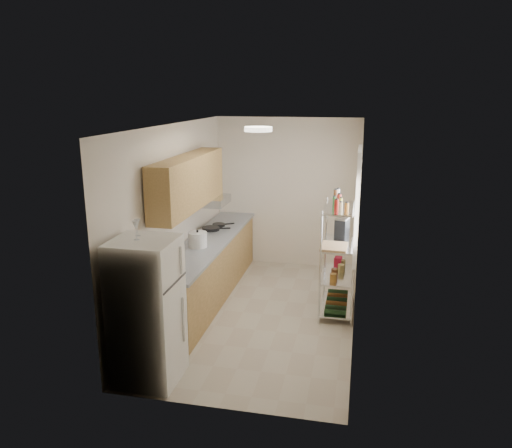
{
  "coord_description": "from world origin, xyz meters",
  "views": [
    {
      "loc": [
        1.25,
        -6.3,
        3.0
      ],
      "look_at": [
        -0.15,
        0.25,
        1.23
      ],
      "focal_mm": 35.0,
      "sensor_mm": 36.0,
      "label": 1
    }
  ],
  "objects_px": {
    "refrigerator": "(147,311)",
    "cutting_board": "(334,247)",
    "espresso_machine": "(342,227)",
    "frying_pan_large": "(211,229)",
    "rice_cooker": "(198,240)"
  },
  "relations": [
    {
      "from": "rice_cooker",
      "to": "frying_pan_large",
      "type": "bearing_deg",
      "value": 95.2
    },
    {
      "from": "frying_pan_large",
      "to": "espresso_machine",
      "type": "relative_size",
      "value": 0.99
    },
    {
      "from": "cutting_board",
      "to": "espresso_machine",
      "type": "height_order",
      "value": "espresso_machine"
    },
    {
      "from": "rice_cooker",
      "to": "cutting_board",
      "type": "distance_m",
      "value": 1.89
    },
    {
      "from": "espresso_machine",
      "to": "cutting_board",
      "type": "bearing_deg",
      "value": -83.8
    },
    {
      "from": "refrigerator",
      "to": "rice_cooker",
      "type": "distance_m",
      "value": 1.92
    },
    {
      "from": "espresso_machine",
      "to": "frying_pan_large",
      "type": "bearing_deg",
      "value": -175.36
    },
    {
      "from": "refrigerator",
      "to": "espresso_machine",
      "type": "xyz_separation_m",
      "value": [
        1.89,
        2.46,
        0.37
      ]
    },
    {
      "from": "frying_pan_large",
      "to": "espresso_machine",
      "type": "xyz_separation_m",
      "value": [
        2.05,
        -0.32,
        0.23
      ]
    },
    {
      "from": "frying_pan_large",
      "to": "refrigerator",
      "type": "bearing_deg",
      "value": -104.31
    },
    {
      "from": "refrigerator",
      "to": "rice_cooker",
      "type": "height_order",
      "value": "refrigerator"
    },
    {
      "from": "frying_pan_large",
      "to": "espresso_machine",
      "type": "height_order",
      "value": "espresso_machine"
    },
    {
      "from": "refrigerator",
      "to": "frying_pan_large",
      "type": "bearing_deg",
      "value": 93.16
    },
    {
      "from": "refrigerator",
      "to": "espresso_machine",
      "type": "relative_size",
      "value": 5.62
    },
    {
      "from": "refrigerator",
      "to": "cutting_board",
      "type": "height_order",
      "value": "refrigerator"
    }
  ]
}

